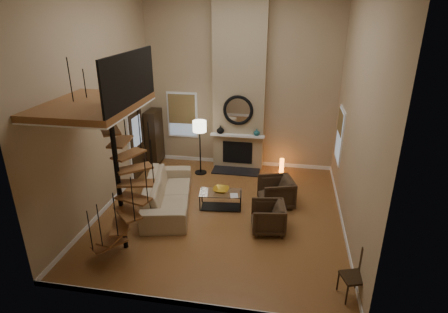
% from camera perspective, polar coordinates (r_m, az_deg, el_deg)
% --- Properties ---
extents(ground, '(6.00, 6.50, 0.01)m').
position_cam_1_polar(ground, '(9.57, -0.43, -8.71)').
color(ground, '#9C6632').
rests_on(ground, ground).
extents(back_wall, '(6.00, 0.02, 5.50)m').
position_cam_1_polar(back_wall, '(11.62, 2.53, 11.48)').
color(back_wall, tan).
rests_on(back_wall, ground).
extents(front_wall, '(6.00, 0.02, 5.50)m').
position_cam_1_polar(front_wall, '(5.50, -6.73, -1.18)').
color(front_wall, tan).
rests_on(front_wall, ground).
extents(left_wall, '(0.02, 6.50, 5.50)m').
position_cam_1_polar(left_wall, '(9.50, -18.75, 7.87)').
color(left_wall, tan).
rests_on(left_wall, ground).
extents(right_wall, '(0.02, 6.50, 5.50)m').
position_cam_1_polar(right_wall, '(8.48, 19.98, 6.08)').
color(right_wall, tan).
rests_on(right_wall, ground).
extents(baseboard_back, '(6.00, 0.02, 0.12)m').
position_cam_1_polar(baseboard_back, '(12.40, 2.32, -0.83)').
color(baseboard_back, white).
rests_on(baseboard_back, ground).
extents(baseboard_front, '(6.00, 0.02, 0.12)m').
position_cam_1_polar(baseboard_front, '(7.02, -5.66, -21.74)').
color(baseboard_front, white).
rests_on(baseboard_front, ground).
extents(baseboard_left, '(0.02, 6.50, 0.12)m').
position_cam_1_polar(baseboard_left, '(10.44, -16.89, -6.54)').
color(baseboard_left, white).
rests_on(baseboard_left, ground).
extents(baseboard_right, '(0.02, 6.50, 0.12)m').
position_cam_1_polar(baseboard_right, '(9.53, 17.79, -9.60)').
color(baseboard_right, white).
rests_on(baseboard_right, ground).
extents(chimney_breast, '(1.60, 0.38, 5.50)m').
position_cam_1_polar(chimney_breast, '(11.44, 2.40, 11.31)').
color(chimney_breast, '#998563').
rests_on(chimney_breast, ground).
extents(hearth, '(1.50, 0.60, 0.04)m').
position_cam_1_polar(hearth, '(11.81, 1.86, -2.27)').
color(hearth, black).
rests_on(hearth, ground).
extents(firebox, '(0.95, 0.02, 0.72)m').
position_cam_1_polar(firebox, '(11.87, 2.10, 0.64)').
color(firebox, black).
rests_on(firebox, chimney_breast).
extents(mantel, '(1.70, 0.18, 0.06)m').
position_cam_1_polar(mantel, '(11.58, 2.08, 3.25)').
color(mantel, white).
rests_on(mantel, chimney_breast).
extents(mirror_frame, '(0.94, 0.10, 0.94)m').
position_cam_1_polar(mirror_frame, '(11.40, 2.18, 7.15)').
color(mirror_frame, black).
rests_on(mirror_frame, chimney_breast).
extents(mirror_disc, '(0.80, 0.01, 0.80)m').
position_cam_1_polar(mirror_disc, '(11.41, 2.19, 7.16)').
color(mirror_disc, white).
rests_on(mirror_disc, chimney_breast).
extents(vase_left, '(0.24, 0.24, 0.25)m').
position_cam_1_polar(vase_left, '(11.66, -0.56, 4.19)').
color(vase_left, black).
rests_on(vase_left, mantel).
extents(vase_right, '(0.20, 0.20, 0.21)m').
position_cam_1_polar(vase_right, '(11.51, 5.08, 3.77)').
color(vase_right, '#174B50').
rests_on(vase_right, mantel).
extents(window_back, '(1.02, 0.06, 1.52)m').
position_cam_1_polar(window_back, '(12.25, -6.47, 6.50)').
color(window_back, white).
rests_on(window_back, back_wall).
extents(window_right, '(0.06, 1.02, 1.52)m').
position_cam_1_polar(window_right, '(10.69, 17.50, 3.26)').
color(window_right, white).
rests_on(window_right, right_wall).
extents(entry_door, '(0.10, 1.05, 2.16)m').
position_cam_1_polar(entry_door, '(11.50, -13.38, 1.97)').
color(entry_door, white).
rests_on(entry_door, ground).
extents(loft, '(1.70, 2.20, 1.09)m').
position_cam_1_polar(loft, '(7.40, -19.11, 7.87)').
color(loft, brown).
rests_on(loft, left_wall).
extents(spiral_stair, '(1.47, 1.47, 4.06)m').
position_cam_1_polar(spiral_stair, '(7.75, -16.04, -2.55)').
color(spiral_stair, black).
rests_on(spiral_stair, ground).
extents(hutch, '(0.37, 0.78, 1.75)m').
position_cam_1_polar(hutch, '(12.32, -10.73, 3.07)').
color(hutch, black).
rests_on(hutch, ground).
extents(sofa, '(1.67, 2.96, 0.81)m').
position_cam_1_polar(sofa, '(9.80, -8.74, -5.53)').
color(sofa, tan).
rests_on(sofa, ground).
extents(armchair_near, '(1.08, 1.07, 0.79)m').
position_cam_1_polar(armchair_near, '(9.90, 8.50, -5.47)').
color(armchair_near, '#3C2B1B').
rests_on(armchair_near, ground).
extents(armchair_far, '(0.88, 0.86, 0.71)m').
position_cam_1_polar(armchair_far, '(8.77, 7.29, -9.33)').
color(armchair_far, '#3C2B1B').
rests_on(armchair_far, ground).
extents(coffee_table, '(1.15, 0.67, 0.43)m').
position_cam_1_polar(coffee_table, '(9.65, -0.52, -6.45)').
color(coffee_table, silver).
rests_on(coffee_table, ground).
extents(bowl, '(0.42, 0.42, 0.10)m').
position_cam_1_polar(bowl, '(9.59, -0.46, -5.19)').
color(bowl, gold).
rests_on(bowl, coffee_table).
extents(book, '(0.24, 0.30, 0.03)m').
position_cam_1_polar(book, '(9.39, 1.42, -6.11)').
color(book, gray).
rests_on(book, coffee_table).
extents(floor_lamp, '(0.42, 0.42, 1.72)m').
position_cam_1_polar(floor_lamp, '(11.24, -3.79, 4.03)').
color(floor_lamp, black).
rests_on(floor_lamp, ground).
extents(accent_lamp, '(0.14, 0.14, 0.49)m').
position_cam_1_polar(accent_lamp, '(11.74, 8.91, -1.45)').
color(accent_lamp, orange).
rests_on(accent_lamp, ground).
extents(side_chair, '(0.52, 0.50, 0.91)m').
position_cam_1_polar(side_chair, '(7.27, 20.10, -16.57)').
color(side_chair, black).
rests_on(side_chair, ground).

